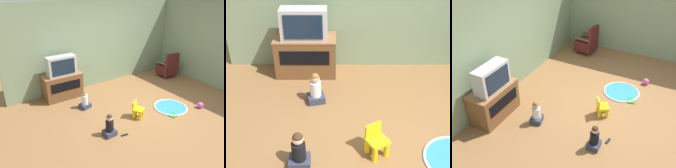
{
  "view_description": "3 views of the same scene",
  "coord_description": "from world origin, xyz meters",
  "views": [
    {
      "loc": [
        -3.56,
        -3.49,
        2.84
      ],
      "look_at": [
        -0.85,
        0.46,
        0.74
      ],
      "focal_mm": 35.0,
      "sensor_mm": 36.0,
      "label": 1
    },
    {
      "loc": [
        -0.98,
        -2.99,
        2.89
      ],
      "look_at": [
        -0.98,
        0.52,
        0.63
      ],
      "focal_mm": 50.0,
      "sensor_mm": 36.0,
      "label": 2
    },
    {
      "loc": [
        -4.74,
        -1.4,
        3.67
      ],
      "look_at": [
        -0.96,
        0.54,
        0.85
      ],
      "focal_mm": 42.0,
      "sensor_mm": 36.0,
      "label": 3
    }
  ],
  "objects": [
    {
      "name": "ground_plane",
      "position": [
        0.0,
        0.0,
        0.0
      ],
      "size": [
        30.0,
        30.0,
        0.0
      ],
      "primitive_type": "plane",
      "color": "olive"
    },
    {
      "name": "wall_back",
      "position": [
        -0.09,
        2.23,
        1.29
      ],
      "size": [
        5.81,
        0.12,
        2.58
      ],
      "color": "gray",
      "rests_on": "ground_plane"
    },
    {
      "name": "tv_cabinet",
      "position": [
        -1.54,
        1.88,
        0.36
      ],
      "size": [
        1.06,
        0.54,
        0.7
      ],
      "color": "brown",
      "rests_on": "ground_plane"
    },
    {
      "name": "television",
      "position": [
        -1.54,
        1.82,
        0.96
      ],
      "size": [
        0.77,
        0.32,
        0.52
      ],
      "color": "#B7B7BC",
      "rests_on": "tv_cabinet"
    },
    {
      "name": "black_armchair",
      "position": [
        2.08,
        1.31,
        0.34
      ],
      "size": [
        0.59,
        0.6,
        0.87
      ],
      "rotation": [
        0.0,
        0.0,
        3.04
      ],
      "color": "brown",
      "rests_on": "ground_plane"
    },
    {
      "name": "yellow_kid_chair",
      "position": [
        -0.51,
        -0.13,
        0.18
      ],
      "size": [
        0.33,
        0.33,
        0.41
      ],
      "rotation": [
        0.0,
        0.0,
        0.53
      ],
      "color": "yellow",
      "rests_on": "ground_plane"
    },
    {
      "name": "play_mat",
      "position": [
        0.5,
        -0.27,
        0.01
      ],
      "size": [
        0.86,
        0.86,
        0.04
      ],
      "color": "teal",
      "rests_on": "ground_plane"
    },
    {
      "name": "child_watching_left",
      "position": [
        -1.33,
        0.99,
        0.22
      ],
      "size": [
        0.31,
        0.28,
        0.51
      ],
      "rotation": [
        0.0,
        0.0,
        0.25
      ],
      "color": "#33384C",
      "rests_on": "ground_plane"
    },
    {
      "name": "child_watching_center",
      "position": [
        -1.45,
        -0.33,
        0.22
      ],
      "size": [
        0.27,
        0.24,
        0.5
      ],
      "rotation": [
        0.0,
        0.0,
        0.04
      ],
      "color": "#33384C",
      "rests_on": "ground_plane"
    },
    {
      "name": "toy_ball",
      "position": [
        1.12,
        -0.71,
        0.08
      ],
      "size": [
        0.16,
        0.16,
        0.16
      ],
      "color": "#CC4CB2",
      "rests_on": "ground_plane"
    },
    {
      "name": "book",
      "position": [
        0.25,
        -0.58,
        0.01
      ],
      "size": [
        0.24,
        0.2,
        0.02
      ],
      "rotation": [
        0.0,
        0.0,
        0.23
      ],
      "color": "#337F3D",
      "rests_on": "ground_plane"
    },
    {
      "name": "remote_control",
      "position": [
        -1.2,
        -0.52,
        0.01
      ],
      "size": [
        0.16,
        0.07,
        0.02
      ],
      "rotation": [
        0.0,
        0.0,
        2.97
      ],
      "color": "black",
      "rests_on": "ground_plane"
    }
  ]
}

